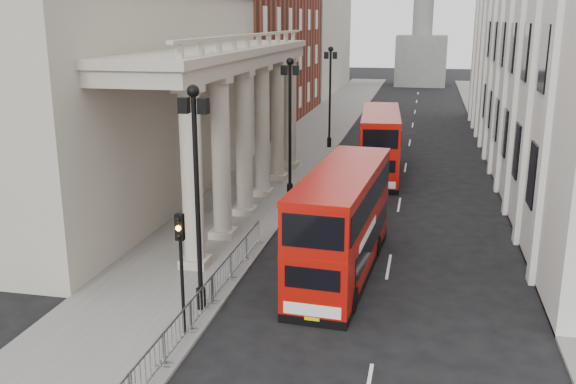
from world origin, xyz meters
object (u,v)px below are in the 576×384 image
Objects in this scene: lamp_post_south at (197,185)px; bus_far at (380,142)px; traffic_light at (181,252)px; lamp_post_mid at (290,118)px; lamp_post_north at (330,90)px; bus_near at (342,220)px; pedestrian_c at (222,195)px; pedestrian_a at (189,217)px; pedestrian_b at (192,204)px.

bus_far is (4.87, 23.12, -2.57)m from lamp_post_south.
lamp_post_mid is at bearing 90.32° from traffic_light.
lamp_post_north is 0.78× the size of bus_near.
bus_near is 11.12m from pedestrian_c.
pedestrian_a is at bearing -113.72° from lamp_post_mid.
lamp_post_south is at bearing 92.84° from traffic_light.
lamp_post_mid is at bearing -128.35° from bus_far.
pedestrian_c is at bearing 104.38° from lamp_post_south.
traffic_light reaches higher than pedestrian_b.
bus_near is at bearing 142.09° from pedestrian_b.
bus_near reaches higher than pedestrian_a.
bus_far is at bearing -61.27° from lamp_post_north.
pedestrian_b is (-4.23, 12.28, -2.08)m from traffic_light.
lamp_post_mid is (0.00, 16.00, 0.00)m from lamp_post_south.
bus_near is 5.91× the size of pedestrian_b.
lamp_post_south reaches higher than traffic_light.
lamp_post_mid is 0.79× the size of bus_far.
pedestrian_b is at bearing 111.90° from lamp_post_south.
bus_near is 1.02× the size of bus_far.
pedestrian_b is at bearing -128.98° from bus_far.
pedestrian_b is (-0.65, 2.19, 0.04)m from pedestrian_a.
pedestrian_c is at bearing 90.09° from pedestrian_a.
lamp_post_south is 5.17× the size of pedestrian_c.
traffic_light is 2.50× the size of pedestrian_a.
lamp_post_south reaches higher than pedestrian_c.
lamp_post_mid is at bearing -90.00° from lamp_post_north.
pedestrian_a is (-8.12, 3.26, -1.40)m from bus_near.
lamp_post_south reaches higher than bus_far.
lamp_post_mid is 4.84× the size of pedestrian_a.
lamp_post_mid is 4.60× the size of pedestrian_b.
traffic_light is at bearing -104.75° from bus_far.
lamp_post_north is 27.69m from bus_near.
bus_far reaches higher than pedestrian_a.
pedestrian_c is (0.91, 2.30, -0.10)m from pedestrian_b.
lamp_post_mid is 9.50m from pedestrian_a.
traffic_light is 8.24m from bus_near.
pedestrian_b is (-4.13, -5.74, -3.89)m from lamp_post_mid.
bus_far is 13.38m from pedestrian_c.
bus_near is 6.21× the size of pedestrian_a.
bus_far is at bearing 93.16° from bus_near.
lamp_post_mid reaches higher than pedestrian_a.
traffic_light is 2.67× the size of pedestrian_c.
lamp_post_south reaches higher than pedestrian_a.
lamp_post_north reaches higher than pedestrian_c.
pedestrian_a is (-3.48, 8.08, -3.93)m from lamp_post_south.
lamp_post_mid and lamp_post_north have the same top height.
lamp_post_north is 34.07m from traffic_light.
bus_far is at bearing -131.03° from pedestrian_b.
traffic_light is 0.41× the size of bus_far.
bus_near is at bearing -94.73° from bus_far.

